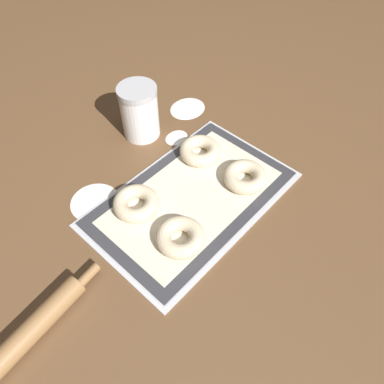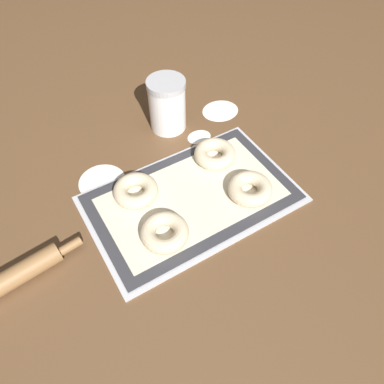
{
  "view_description": "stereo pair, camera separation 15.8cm",
  "coord_description": "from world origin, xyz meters",
  "px_view_note": "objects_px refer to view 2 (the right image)",
  "views": [
    {
      "loc": [
        -0.39,
        -0.39,
        0.71
      ],
      "look_at": [
        0.02,
        -0.01,
        0.03
      ],
      "focal_mm": 35.0,
      "sensor_mm": 36.0,
      "label": 1
    },
    {
      "loc": [
        -0.27,
        -0.49,
        0.71
      ],
      "look_at": [
        0.02,
        -0.01,
        0.03
      ],
      "focal_mm": 35.0,
      "sensor_mm": 36.0,
      "label": 2
    }
  ],
  "objects_px": {
    "bagel_front_right": "(250,189)",
    "baking_tray": "(192,198)",
    "flour_canister": "(167,105)",
    "bagel_back_right": "(215,154)",
    "bagel_back_left": "(136,191)",
    "bagel_front_left": "(165,232)"
  },
  "relations": [
    {
      "from": "bagel_front_right",
      "to": "flour_canister",
      "type": "height_order",
      "value": "flour_canister"
    },
    {
      "from": "bagel_front_left",
      "to": "bagel_front_right",
      "type": "height_order",
      "value": "same"
    },
    {
      "from": "flour_canister",
      "to": "baking_tray",
      "type": "bearing_deg",
      "value": -107.15
    },
    {
      "from": "bagel_back_right",
      "to": "flour_canister",
      "type": "xyz_separation_m",
      "value": [
        -0.03,
        0.19,
        0.05
      ]
    },
    {
      "from": "bagel_back_left",
      "to": "bagel_back_right",
      "type": "height_order",
      "value": "same"
    },
    {
      "from": "bagel_back_left",
      "to": "flour_canister",
      "type": "relative_size",
      "value": 0.72
    },
    {
      "from": "baking_tray",
      "to": "bagel_back_left",
      "type": "relative_size",
      "value": 4.61
    },
    {
      "from": "bagel_front_right",
      "to": "bagel_back_right",
      "type": "relative_size",
      "value": 1.0
    },
    {
      "from": "bagel_front_right",
      "to": "bagel_back_left",
      "type": "relative_size",
      "value": 1.0
    },
    {
      "from": "bagel_back_left",
      "to": "bagel_back_right",
      "type": "xyz_separation_m",
      "value": [
        0.23,
        0.01,
        0.0
      ]
    },
    {
      "from": "bagel_front_right",
      "to": "bagel_back_left",
      "type": "height_order",
      "value": "same"
    },
    {
      "from": "bagel_front_right",
      "to": "bagel_front_left",
      "type": "bearing_deg",
      "value": -179.41
    },
    {
      "from": "bagel_front_right",
      "to": "bagel_back_right",
      "type": "distance_m",
      "value": 0.14
    },
    {
      "from": "baking_tray",
      "to": "bagel_front_left",
      "type": "height_order",
      "value": "bagel_front_left"
    },
    {
      "from": "baking_tray",
      "to": "bagel_front_left",
      "type": "xyz_separation_m",
      "value": [
        -0.11,
        -0.07,
        0.02
      ]
    },
    {
      "from": "bagel_back_right",
      "to": "bagel_back_left",
      "type": "bearing_deg",
      "value": -178.68
    },
    {
      "from": "bagel_front_right",
      "to": "bagel_back_right",
      "type": "xyz_separation_m",
      "value": [
        -0.01,
        0.14,
        0.0
      ]
    },
    {
      "from": "baking_tray",
      "to": "bagel_back_left",
      "type": "distance_m",
      "value": 0.14
    },
    {
      "from": "bagel_back_right",
      "to": "flour_canister",
      "type": "relative_size",
      "value": 0.72
    },
    {
      "from": "baking_tray",
      "to": "bagel_back_left",
      "type": "height_order",
      "value": "bagel_back_left"
    },
    {
      "from": "baking_tray",
      "to": "flour_canister",
      "type": "height_order",
      "value": "flour_canister"
    },
    {
      "from": "bagel_front_right",
      "to": "baking_tray",
      "type": "bearing_deg",
      "value": 152.64
    }
  ]
}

